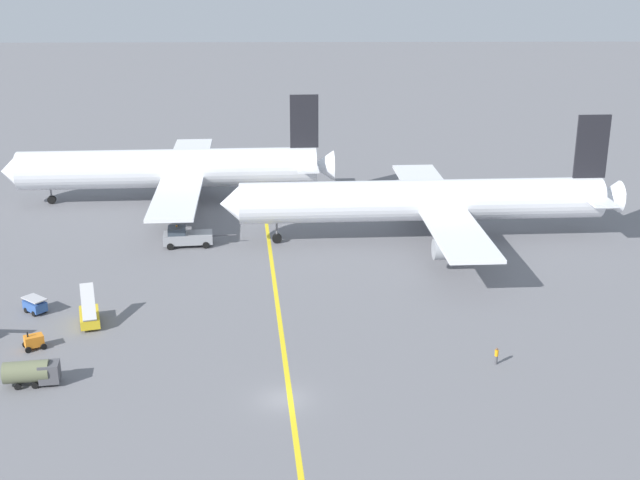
{
  "coord_description": "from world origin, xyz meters",
  "views": [
    {
      "loc": [
        2.12,
        -65.31,
        37.65
      ],
      "look_at": [
        3.77,
        31.32,
        4.0
      ],
      "focal_mm": 47.04,
      "sensor_mm": 36.0,
      "label": 1
    }
  ],
  "objects_px": {
    "gse_fuel_bowser_stubby": "(32,372)",
    "ground_crew_marshaller_foreground": "(496,356)",
    "pushback_tug": "(186,237)",
    "gse_baggage_cart_trailing": "(35,305)",
    "airliner_at_gate_left": "(171,169)",
    "gse_stair_truck_yellow": "(89,315)",
    "gse_gpu_cart_small": "(34,341)",
    "airliner_being_pushed": "(425,201)"
  },
  "relations": [
    {
      "from": "airliner_at_gate_left",
      "to": "gse_baggage_cart_trailing",
      "type": "height_order",
      "value": "airliner_at_gate_left"
    },
    {
      "from": "gse_gpu_cart_small",
      "to": "ground_crew_marshaller_foreground",
      "type": "bearing_deg",
      "value": -5.18
    },
    {
      "from": "airliner_at_gate_left",
      "to": "ground_crew_marshaller_foreground",
      "type": "height_order",
      "value": "airliner_at_gate_left"
    },
    {
      "from": "ground_crew_marshaller_foreground",
      "to": "airliner_being_pushed",
      "type": "bearing_deg",
      "value": 93.27
    },
    {
      "from": "gse_fuel_bowser_stubby",
      "to": "ground_crew_marshaller_foreground",
      "type": "height_order",
      "value": "gse_fuel_bowser_stubby"
    },
    {
      "from": "airliner_at_gate_left",
      "to": "gse_baggage_cart_trailing",
      "type": "bearing_deg",
      "value": -101.6
    },
    {
      "from": "pushback_tug",
      "to": "gse_gpu_cart_small",
      "type": "xyz_separation_m",
      "value": [
        -11.09,
        -30.44,
        -0.46
      ]
    },
    {
      "from": "airliner_at_gate_left",
      "to": "gse_fuel_bowser_stubby",
      "type": "relative_size",
      "value": 10.08
    },
    {
      "from": "airliner_being_pushed",
      "to": "gse_fuel_bowser_stubby",
      "type": "height_order",
      "value": "airliner_being_pushed"
    },
    {
      "from": "airliner_being_pushed",
      "to": "gse_stair_truck_yellow",
      "type": "distance_m",
      "value": 47.47
    },
    {
      "from": "gse_fuel_bowser_stubby",
      "to": "ground_crew_marshaller_foreground",
      "type": "distance_m",
      "value": 43.22
    },
    {
      "from": "airliner_at_gate_left",
      "to": "pushback_tug",
      "type": "relative_size",
      "value": 5.26
    },
    {
      "from": "pushback_tug",
      "to": "airliner_at_gate_left",
      "type": "bearing_deg",
      "value": 103.19
    },
    {
      "from": "airliner_at_gate_left",
      "to": "ground_crew_marshaller_foreground",
      "type": "relative_size",
      "value": 29.83
    },
    {
      "from": "airliner_being_pushed",
      "to": "gse_stair_truck_yellow",
      "type": "xyz_separation_m",
      "value": [
        -39.05,
        -26.6,
        -4.54
      ]
    },
    {
      "from": "pushback_tug",
      "to": "gse_fuel_bowser_stubby",
      "type": "xyz_separation_m",
      "value": [
        -8.92,
        -37.88,
        0.08
      ]
    },
    {
      "from": "gse_stair_truck_yellow",
      "to": "gse_gpu_cart_small",
      "type": "bearing_deg",
      "value": -126.38
    },
    {
      "from": "gse_stair_truck_yellow",
      "to": "gse_gpu_cart_small",
      "type": "height_order",
      "value": "gse_stair_truck_yellow"
    },
    {
      "from": "airliner_being_pushed",
      "to": "gse_fuel_bowser_stubby",
      "type": "xyz_separation_m",
      "value": [
        -41.01,
        -39.67,
        -4.23
      ]
    },
    {
      "from": "airliner_at_gate_left",
      "to": "pushback_tug",
      "type": "height_order",
      "value": "airliner_at_gate_left"
    },
    {
      "from": "pushback_tug",
      "to": "gse_baggage_cart_trailing",
      "type": "distance_m",
      "value": 25.6
    },
    {
      "from": "gse_stair_truck_yellow",
      "to": "gse_gpu_cart_small",
      "type": "distance_m",
      "value": 6.98
    },
    {
      "from": "ground_crew_marshaller_foreground",
      "to": "gse_fuel_bowser_stubby",
      "type": "bearing_deg",
      "value": -175.56
    },
    {
      "from": "gse_baggage_cart_trailing",
      "to": "gse_stair_truck_yellow",
      "type": "xyz_separation_m",
      "value": [
        6.7,
        -3.17,
        0.16
      ]
    },
    {
      "from": "airliner_at_gate_left",
      "to": "gse_stair_truck_yellow",
      "type": "xyz_separation_m",
      "value": [
        -2.04,
        -45.78,
        -4.21
      ]
    },
    {
      "from": "gse_fuel_bowser_stubby",
      "to": "gse_stair_truck_yellow",
      "type": "bearing_deg",
      "value": 81.46
    },
    {
      "from": "pushback_tug",
      "to": "gse_stair_truck_yellow",
      "type": "xyz_separation_m",
      "value": [
        -6.95,
        -24.82,
        -0.22
      ]
    },
    {
      "from": "gse_stair_truck_yellow",
      "to": "airliner_at_gate_left",
      "type": "bearing_deg",
      "value": 87.45
    },
    {
      "from": "pushback_tug",
      "to": "ground_crew_marshaller_foreground",
      "type": "height_order",
      "value": "pushback_tug"
    },
    {
      "from": "gse_stair_truck_yellow",
      "to": "ground_crew_marshaller_foreground",
      "type": "bearing_deg",
      "value": -13.3
    },
    {
      "from": "airliner_being_pushed",
      "to": "ground_crew_marshaller_foreground",
      "type": "bearing_deg",
      "value": -86.73
    },
    {
      "from": "ground_crew_marshaller_foreground",
      "to": "gse_stair_truck_yellow",
      "type": "bearing_deg",
      "value": 166.7
    },
    {
      "from": "gse_fuel_bowser_stubby",
      "to": "ground_crew_marshaller_foreground",
      "type": "xyz_separation_m",
      "value": [
        43.09,
        3.34,
        -0.43
      ]
    },
    {
      "from": "pushback_tug",
      "to": "ground_crew_marshaller_foreground",
      "type": "bearing_deg",
      "value": -45.31
    },
    {
      "from": "gse_fuel_bowser_stubby",
      "to": "gse_stair_truck_yellow",
      "type": "distance_m",
      "value": 13.22
    },
    {
      "from": "pushback_tug",
      "to": "ground_crew_marshaller_foreground",
      "type": "relative_size",
      "value": 5.67
    },
    {
      "from": "gse_baggage_cart_trailing",
      "to": "ground_crew_marshaller_foreground",
      "type": "distance_m",
      "value": 49.53
    },
    {
      "from": "airliner_at_gate_left",
      "to": "pushback_tug",
      "type": "bearing_deg",
      "value": -76.81
    },
    {
      "from": "pushback_tug",
      "to": "gse_gpu_cart_small",
      "type": "distance_m",
      "value": 32.4
    },
    {
      "from": "pushback_tug",
      "to": "gse_fuel_bowser_stubby",
      "type": "relative_size",
      "value": 1.92
    },
    {
      "from": "airliner_at_gate_left",
      "to": "gse_stair_truck_yellow",
      "type": "height_order",
      "value": "airliner_at_gate_left"
    },
    {
      "from": "gse_fuel_bowser_stubby",
      "to": "gse_gpu_cart_small",
      "type": "distance_m",
      "value": 7.78
    }
  ]
}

